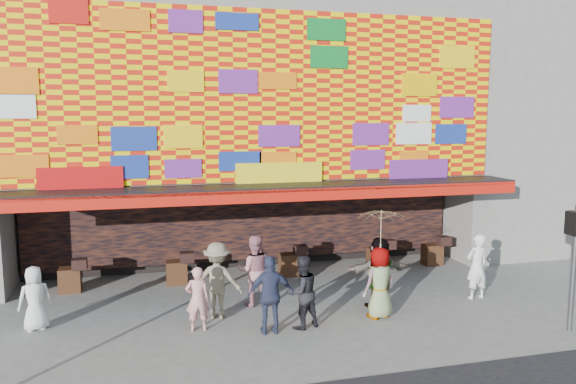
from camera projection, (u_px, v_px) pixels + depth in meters
name	position (u px, v px, depth m)	size (l,w,h in m)	color
ground	(299.00, 333.00, 13.07)	(90.00, 90.00, 0.00)	slate
shop_building	(237.00, 109.00, 20.18)	(15.20, 9.40, 10.00)	gray
neighbor_right	(548.00, 91.00, 23.21)	(11.00, 8.00, 12.00)	gray
signal_right	(575.00, 253.00, 12.96)	(0.22, 0.20, 3.00)	#59595B
ped_a	(35.00, 298.00, 13.15)	(0.75, 0.49, 1.53)	white
ped_b	(198.00, 299.00, 13.11)	(0.56, 0.37, 1.54)	pink
ped_c	(302.00, 292.00, 13.27)	(0.85, 0.66, 1.75)	black
ped_d	(218.00, 280.00, 13.96)	(1.23, 0.71, 1.91)	#7C735A
ped_e	(271.00, 295.00, 12.92)	(1.08, 0.45, 1.85)	#2E3551
ped_f	(379.00, 272.00, 14.74)	(1.73, 0.55, 1.87)	gray
ped_g	(380.00, 283.00, 13.93)	(0.88, 0.57, 1.79)	gray
ped_h	(477.00, 266.00, 15.39)	(0.66, 0.43, 1.81)	white
ped_i	(254.00, 270.00, 14.85)	(0.92, 0.72, 1.89)	#BD7A85
parasol	(381.00, 230.00, 13.75)	(1.53, 1.54, 2.00)	#D2BA84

